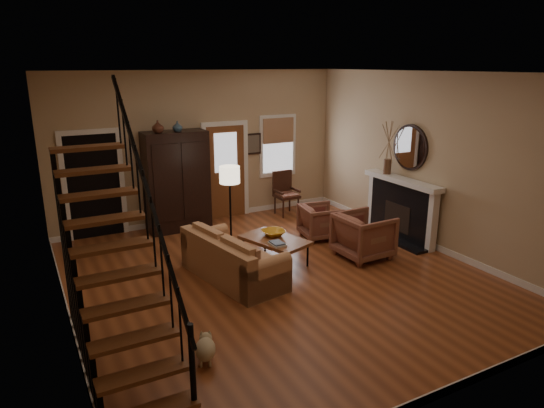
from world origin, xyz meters
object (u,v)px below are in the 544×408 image
armchair_left (364,236)px  floor_lamp (230,209)px  sofa (233,258)px  armchair_right (320,222)px  side_chair (287,194)px  armoire (177,181)px  coffee_table (275,251)px

armchair_left → floor_lamp: bearing=52.9°
armchair_left → sofa: bearing=82.3°
armchair_right → sofa: bearing=121.7°
armchair_right → side_chair: (0.18, 1.69, 0.17)m
armoire → side_chair: (2.55, -0.20, -0.54)m
armoire → armchair_right: bearing=-38.5°
armoire → armchair_left: armoire is taller
armchair_right → floor_lamp: floor_lamp is taller
floor_lamp → armchair_right: bearing=-6.1°
armchair_right → armoire: bearing=60.8°
sofa → coffee_table: 0.96m
side_chair → coffee_table: bearing=-123.9°
side_chair → floor_lamp: bearing=-144.1°
floor_lamp → side_chair: (2.06, 1.49, -0.31)m
armoire → armchair_left: 4.05m
armoire → floor_lamp: size_ratio=1.29×
armoire → coffee_table: size_ratio=1.75×
armoire → side_chair: armoire is taller
coffee_table → side_chair: 2.91m
armchair_left → floor_lamp: 2.50m
sofa → armchair_right: size_ratio=2.61×
armchair_right → floor_lamp: (-1.89, 0.20, 0.47)m
armoire → floor_lamp: 1.77m
coffee_table → armchair_left: size_ratio=1.32×
coffee_table → floor_lamp: size_ratio=0.74×
armoire → side_chair: bearing=-4.5°
sofa → floor_lamp: (0.47, 1.17, 0.45)m
armoire → coffee_table: armoire is taller
armchair_left → armchair_right: armchair_left is taller
armoire → coffee_table: 2.89m
armoire → armchair_right: armoire is taller
sofa → coffee_table: sofa is taller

